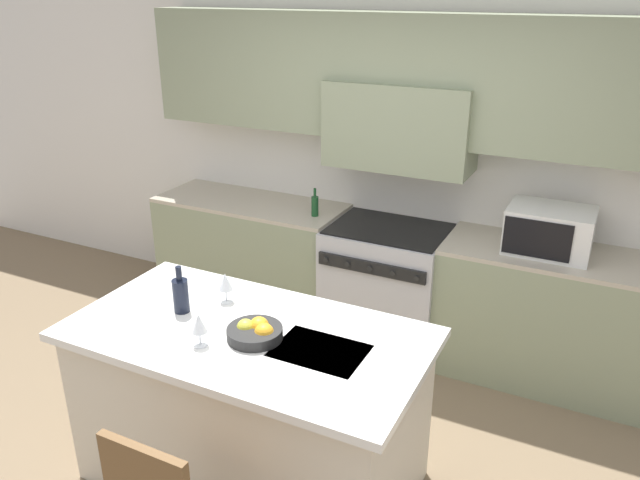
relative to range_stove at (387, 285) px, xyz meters
name	(u,v)px	position (x,y,z in m)	size (l,w,h in m)	color
back_cabinetry	(406,128)	(0.00, 0.27, 1.15)	(10.00, 0.46, 2.70)	silver
back_counter	(388,283)	(0.00, 0.02, 0.01)	(3.96, 0.62, 0.94)	gray
range_stove	(387,285)	(0.00, 0.00, 0.00)	(0.86, 0.70, 0.93)	#B7B7BC
microwave	(549,230)	(1.09, 0.02, 0.63)	(0.53, 0.39, 0.30)	silver
kitchen_island	(250,406)	(-0.13, -1.70, 0.01)	(1.85, 0.98, 0.94)	beige
wine_bottle	(181,295)	(-0.55, -1.68, 0.57)	(0.09, 0.09, 0.26)	black
wine_glass_near	(199,324)	(-0.26, -1.92, 0.59)	(0.08, 0.08, 0.17)	white
wine_glass_far	(225,283)	(-0.40, -1.49, 0.59)	(0.08, 0.08, 0.17)	white
fruit_bowl	(256,332)	(-0.05, -1.74, 0.51)	(0.28, 0.28, 0.10)	black
oil_bottle_on_counter	(315,206)	(-0.58, -0.05, 0.56)	(0.05, 0.05, 0.22)	#194723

